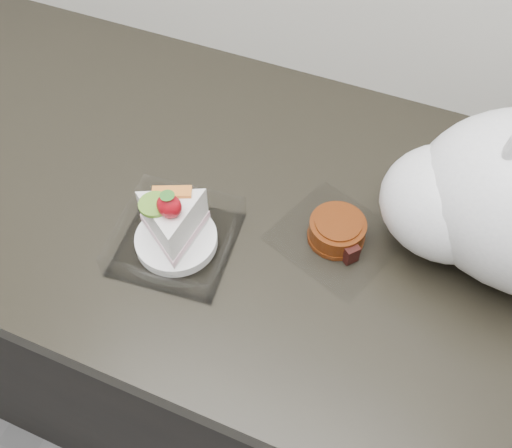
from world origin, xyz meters
TOP-DOWN VIEW (x-y plane):
  - counter at (0.00, 1.69)m, footprint 2.04×0.64m
  - cake_tray at (-0.03, 1.57)m, footprint 0.17×0.17m
  - mooncake_wrap at (0.18, 1.67)m, footprint 0.20×0.19m

SIDE VIEW (x-z plane):
  - counter at x=0.00m, z-range 0.00..0.90m
  - mooncake_wrap at x=0.18m, z-range 0.90..0.93m
  - cake_tray at x=-0.03m, z-range 0.87..0.99m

